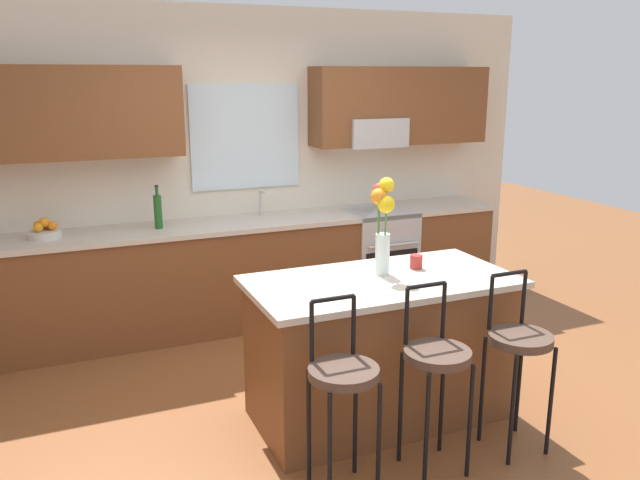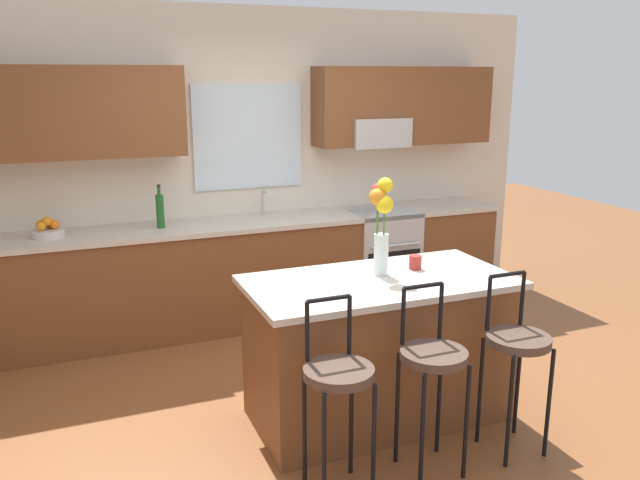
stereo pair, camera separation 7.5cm
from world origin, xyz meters
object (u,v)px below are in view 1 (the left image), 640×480
Objects in this scene: bar_stool_far at (519,346)px; bar_stool_middle at (436,362)px; mug_ceramic at (416,262)px; fruit_bowl_oranges at (45,231)px; bottle_olive_oil at (158,211)px; flower_vase at (383,217)px; oven_range at (376,258)px; bar_stool_near at (343,381)px; kitchen_island at (380,348)px.

bar_stool_middle is at bearing 180.00° from bar_stool_far.
fruit_bowl_oranges is (-2.19, 1.79, 0.01)m from mug_ceramic.
mug_ceramic is 0.38× the size of fruit_bowl_oranges.
mug_ceramic is 2.23m from bottle_olive_oil.
bar_stool_middle is 1.71× the size of flower_vase.
bar_stool_near is (-1.50, -2.49, 0.18)m from oven_range.
mug_ceramic is 0.25× the size of bottle_olive_oil.
bar_stool_near is at bearing 180.00° from bar_stool_far.
kitchen_island is at bearing -117.12° from oven_range.
bar_stool_far is 2.95× the size of bottle_olive_oil.
bar_stool_near reaches higher than kitchen_island.
oven_range is 10.22× the size of mug_ceramic.
mug_ceramic is at bearing 40.61° from bar_stool_near.
flower_vase is 6.75× the size of mug_ceramic.
kitchen_island is 1.57× the size of bar_stool_far.
bar_stool_near is at bearing -62.09° from fruit_bowl_oranges.
oven_range is 2.17m from flower_vase.
kitchen_island is 0.60m from mug_ceramic.
bottle_olive_oil is at bearing 120.64° from flower_vase.
flower_vase is 2.53× the size of fruit_bowl_oranges.
bottle_olive_oil reaches higher than fruit_bowl_oranges.
flower_vase is (0.59, 0.71, 0.65)m from bar_stool_near.
bar_stool_near is at bearing -129.83° from flower_vase.
bottle_olive_oil reaches higher than bar_stool_near.
bar_stool_near is 1.13m from flower_vase.
flower_vase is 2.66m from fruit_bowl_oranges.
flower_vase reaches higher than bar_stool_near.
oven_range is 1.94m from mug_ceramic.
bottle_olive_oil is (0.85, -0.00, 0.09)m from fruit_bowl_oranges.
oven_range is 2.09m from kitchen_island.
bottle_olive_oil is at bearing -0.26° from fruit_bowl_oranges.
bar_stool_middle is 3.16m from fruit_bowl_oranges.
bar_stool_near reaches higher than oven_range.
flower_vase is (0.04, 0.08, 0.82)m from kitchen_island.
fruit_bowl_oranges is at bearing 134.03° from bar_stool_far.
bar_stool_far reaches higher than mug_ceramic.
oven_range is 2.91m from bar_stool_near.
bar_stool_near reaches higher than mug_ceramic.
bottle_olive_oil reaches higher than oven_range.
bar_stool_near is 0.55m from bar_stool_middle.
bar_stool_middle is 1.00× the size of bar_stool_far.
bottle_olive_oil is at bearing 126.84° from mug_ceramic.
bottle_olive_oil is (-1.03, 2.51, 0.43)m from bar_stool_middle.
bar_stool_middle is 11.58× the size of mug_ceramic.
fruit_bowl_oranges is (-1.88, 1.89, 0.51)m from kitchen_island.
kitchen_island is at bearing 131.17° from bar_stool_far.
fruit_bowl_oranges is at bearing 179.74° from bottle_olive_oil.
bar_stool_middle is at bearing -93.16° from flower_vase.
oven_range is 2.88m from fruit_bowl_oranges.
fruit_bowl_oranges is 0.68× the size of bottle_olive_oil.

